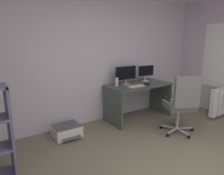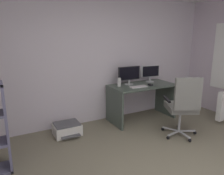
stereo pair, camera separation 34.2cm
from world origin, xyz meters
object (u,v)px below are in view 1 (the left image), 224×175
at_px(keyboard, 136,86).
at_px(office_chair, 182,102).
at_px(printer, 67,131).
at_px(monitor_secondary, 145,72).
at_px(computer_mouse, 147,84).
at_px(desktop_speaker, 117,82).
at_px(monitor_main, 126,74).
at_px(desk, 138,94).

height_order(keyboard, office_chair, office_chair).
bearing_deg(printer, monitor_secondary, 3.47).
distance_m(computer_mouse, desktop_speaker, 0.64).
relative_size(computer_mouse, printer, 0.21).
bearing_deg(computer_mouse, monitor_main, 137.33).
height_order(monitor_main, computer_mouse, monitor_main).
distance_m(keyboard, office_chair, 0.94).
relative_size(monitor_secondary, desktop_speaker, 2.49).
xyz_separation_m(desk, printer, (-1.61, 0.02, -0.44)).
relative_size(desk, monitor_main, 2.75).
xyz_separation_m(monitor_secondary, printer, (-1.92, -0.12, -0.86)).
relative_size(desk, desktop_speaker, 7.95).
xyz_separation_m(keyboard, computer_mouse, (0.29, -0.00, 0.01)).
relative_size(monitor_main, office_chair, 0.45).
distance_m(monitor_secondary, desktop_speaker, 0.82).
relative_size(monitor_secondary, printer, 0.91).
height_order(monitor_secondary, printer, monitor_secondary).
bearing_deg(monitor_secondary, office_chair, -100.04).
distance_m(monitor_main, printer, 1.64).
height_order(keyboard, computer_mouse, computer_mouse).
relative_size(desk, monitor_secondary, 3.20).
bearing_deg(monitor_main, printer, -175.18).
relative_size(monitor_main, keyboard, 1.45).
relative_size(monitor_main, computer_mouse, 4.92).
height_order(desk, monitor_main, monitor_main).
bearing_deg(office_chair, computer_mouse, 90.81).
distance_m(desk, printer, 1.67).
height_order(desk, keyboard, keyboard).
xyz_separation_m(monitor_main, office_chair, (0.34, -1.17, -0.37)).
bearing_deg(printer, office_chair, -31.53).
xyz_separation_m(monitor_main, desktop_speaker, (-0.27, -0.05, -0.13)).
height_order(monitor_secondary, office_chair, monitor_secondary).
bearing_deg(desk, monitor_secondary, 24.34).
height_order(monitor_main, desktop_speaker, monitor_main).
distance_m(desk, desktop_speaker, 0.58).
relative_size(monitor_secondary, computer_mouse, 4.23).
xyz_separation_m(monitor_secondary, office_chair, (-0.21, -1.17, -0.36)).
bearing_deg(keyboard, monitor_main, 99.94).
height_order(monitor_secondary, desktop_speaker, monitor_secondary).
distance_m(computer_mouse, office_chair, 0.89).
distance_m(monitor_main, desktop_speaker, 0.30).
bearing_deg(monitor_main, desktop_speaker, -169.84).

